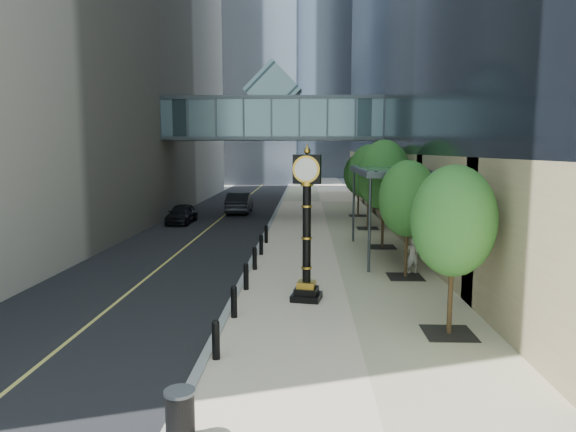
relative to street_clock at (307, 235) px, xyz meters
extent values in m
plane|color=gray|center=(0.45, -6.17, -2.33)|extent=(320.00, 320.00, 0.00)
cube|color=black|center=(-6.55, 33.83, -2.32)|extent=(8.00, 180.00, 0.02)
cube|color=beige|center=(1.45, 33.83, -2.30)|extent=(8.00, 180.00, 0.06)
cube|color=gray|center=(-2.55, 33.83, -2.30)|extent=(0.25, 180.00, 0.07)
cube|color=#8C99B1|center=(-5.55, 113.83, 30.17)|extent=(22.00, 22.00, 65.00)
cube|color=#476872|center=(-2.55, 21.83, 5.17)|extent=(17.00, 4.00, 3.00)
cube|color=#383F44|center=(-2.55, 21.83, 3.72)|extent=(17.00, 4.20, 0.25)
cube|color=#383F44|center=(-2.55, 21.83, 6.62)|extent=(17.00, 4.20, 0.25)
cube|color=#476872|center=(-2.55, 21.83, 7.27)|extent=(4.24, 3.00, 4.24)
cube|color=#383F44|center=(3.95, 7.83, 1.87)|extent=(3.00, 8.00, 0.25)
cube|color=#476872|center=(3.95, 7.83, 2.02)|extent=(2.80, 7.80, 0.06)
cylinder|color=#383F44|center=(2.65, 4.13, -0.23)|extent=(0.12, 0.12, 4.20)
cylinder|color=#383F44|center=(2.65, 11.53, -0.23)|extent=(0.12, 0.12, 4.20)
cylinder|color=black|center=(-2.25, -5.17, -1.82)|extent=(0.20, 0.20, 0.90)
cylinder|color=black|center=(-2.25, -1.97, -1.82)|extent=(0.20, 0.20, 0.90)
cylinder|color=black|center=(-2.25, 1.23, -1.82)|extent=(0.20, 0.20, 0.90)
cylinder|color=black|center=(-2.25, 4.43, -1.82)|extent=(0.20, 0.20, 0.90)
cylinder|color=black|center=(-2.25, 7.63, -1.82)|extent=(0.20, 0.20, 0.90)
cylinder|color=black|center=(-2.25, 10.83, -1.82)|extent=(0.20, 0.20, 0.90)
cube|color=black|center=(4.05, -3.17, -2.26)|extent=(1.40, 1.40, 0.02)
cylinder|color=#45341D|center=(4.05, -3.17, -1.00)|extent=(0.14, 0.14, 2.55)
ellipsoid|color=#245B21|center=(4.05, -3.17, 0.97)|extent=(2.33, 2.33, 3.11)
cube|color=black|center=(4.05, 3.33, -2.26)|extent=(1.40, 1.40, 0.02)
cylinder|color=#45341D|center=(4.05, 3.33, -1.00)|extent=(0.14, 0.14, 2.54)
ellipsoid|color=#245B21|center=(4.05, 3.33, 0.96)|extent=(2.33, 2.33, 3.10)
cube|color=black|center=(4.05, 9.83, -2.26)|extent=(1.40, 1.40, 0.02)
cylinder|color=#45341D|center=(4.05, 9.83, -0.76)|extent=(0.14, 0.14, 3.03)
ellipsoid|color=#245B21|center=(4.05, 9.83, 1.58)|extent=(2.78, 2.78, 3.70)
cube|color=black|center=(4.05, 16.33, -2.26)|extent=(1.40, 1.40, 0.02)
cylinder|color=#45341D|center=(4.05, 16.33, -0.81)|extent=(0.14, 0.14, 2.93)
ellipsoid|color=#245B21|center=(4.05, 16.33, 1.45)|extent=(2.68, 2.68, 3.58)
cube|color=black|center=(4.05, 22.83, -2.26)|extent=(1.40, 1.40, 0.02)
cylinder|color=#45341D|center=(4.05, 22.83, -0.99)|extent=(0.14, 0.14, 2.57)
ellipsoid|color=#245B21|center=(4.05, 22.83, 0.99)|extent=(2.35, 2.35, 3.13)
cube|color=black|center=(0.00, 0.00, -2.17)|extent=(1.15, 1.15, 0.22)
cube|color=black|center=(0.00, 0.00, -1.95)|extent=(0.89, 0.89, 0.22)
cube|color=gold|center=(0.00, 0.00, -1.73)|extent=(0.70, 0.70, 0.22)
cylinder|color=black|center=(0.00, 0.00, 0.08)|extent=(0.28, 0.28, 3.39)
cube|color=black|center=(0.00, 0.00, 2.26)|extent=(0.97, 0.49, 0.98)
cylinder|color=white|center=(0.00, 0.19, 2.26)|extent=(0.76, 0.19, 0.77)
cylinder|color=white|center=(0.00, -0.19, 2.26)|extent=(0.76, 0.19, 0.77)
sphere|color=gold|center=(0.00, 0.00, 2.86)|extent=(0.22, 0.22, 0.22)
cylinder|color=black|center=(-2.25, -8.80, -1.82)|extent=(0.55, 0.55, 0.90)
imported|color=beige|center=(4.45, 3.97, -1.51)|extent=(0.62, 0.47, 1.53)
imported|color=black|center=(-8.88, 18.53, -1.62)|extent=(1.71, 4.08, 1.38)
imported|color=black|center=(-5.54, 24.63, -1.46)|extent=(1.91, 5.21, 1.71)
camera|label=1|loc=(-0.01, -17.34, 2.93)|focal=32.00mm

